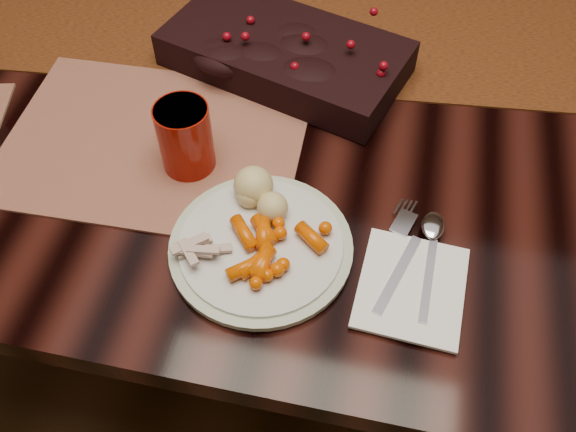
% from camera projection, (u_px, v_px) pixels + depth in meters
% --- Properties ---
extents(floor, '(5.00, 5.00, 0.00)m').
position_uv_depth(floor, '(307.00, 318.00, 1.57)').
color(floor, black).
rests_on(floor, ground).
extents(dining_table, '(1.80, 1.00, 0.75)m').
position_uv_depth(dining_table, '(312.00, 233.00, 1.27)').
color(dining_table, black).
rests_on(dining_table, floor).
extents(table_runner, '(1.88, 0.56, 0.00)m').
position_uv_depth(table_runner, '(366.00, 26.00, 1.09)').
color(table_runner, '#3A1A04').
rests_on(table_runner, dining_table).
extents(centerpiece, '(0.42, 0.30, 0.08)m').
position_uv_depth(centerpiece, '(285.00, 49.00, 0.98)').
color(centerpiece, black).
rests_on(centerpiece, table_runner).
extents(placemat_main, '(0.45, 0.33, 0.00)m').
position_uv_depth(placemat_main, '(154.00, 142.00, 0.91)').
color(placemat_main, '#8E5D43').
rests_on(placemat_main, dining_table).
extents(dinner_plate, '(0.27, 0.27, 0.01)m').
position_uv_depth(dinner_plate, '(261.00, 246.00, 0.79)').
color(dinner_plate, silver).
rests_on(dinner_plate, placemat_main).
extents(baby_carrots, '(0.12, 0.10, 0.02)m').
position_uv_depth(baby_carrots, '(268.00, 254.00, 0.76)').
color(baby_carrots, '#D44E00').
rests_on(baby_carrots, dinner_plate).
extents(mashed_potatoes, '(0.11, 0.10, 0.05)m').
position_uv_depth(mashed_potatoes, '(259.00, 192.00, 0.80)').
color(mashed_potatoes, '#EAD580').
rests_on(mashed_potatoes, dinner_plate).
extents(turkey_shreds, '(0.06, 0.05, 0.01)m').
position_uv_depth(turkey_shreds, '(198.00, 253.00, 0.76)').
color(turkey_shreds, tan).
rests_on(turkey_shreds, dinner_plate).
extents(napkin, '(0.14, 0.16, 0.01)m').
position_uv_depth(napkin, '(411.00, 287.00, 0.75)').
color(napkin, white).
rests_on(napkin, placemat_main).
extents(fork, '(0.07, 0.16, 0.00)m').
position_uv_depth(fork, '(399.00, 260.00, 0.77)').
color(fork, silver).
rests_on(fork, napkin).
extents(spoon, '(0.04, 0.16, 0.00)m').
position_uv_depth(spoon, '(430.00, 262.00, 0.77)').
color(spoon, '#AFB2CC').
rests_on(spoon, napkin).
extents(red_cup, '(0.08, 0.08, 0.10)m').
position_uv_depth(red_cup, '(185.00, 137.00, 0.84)').
color(red_cup, '#8B1005').
rests_on(red_cup, placemat_main).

